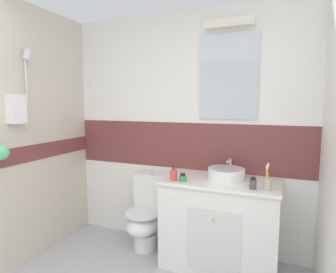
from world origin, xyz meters
TOP-DOWN VIEW (x-y plane):
  - wall_back_tiled at (0.01, 2.45)m, footprint 3.20×0.20m
  - vanity_cabinet at (0.46, 2.12)m, footprint 1.07×0.58m
  - sink_basin at (0.51, 2.15)m, footprint 0.34×0.38m
  - toilet at (-0.34, 2.16)m, footprint 0.37×0.50m
  - toothbrush_cup at (0.88, 1.94)m, footprint 0.06×0.06m
  - soap_dispenser at (0.06, 1.93)m, footprint 0.06×0.06m
  - lotion_bottle_short at (0.77, 1.93)m, footprint 0.06×0.06m
  - hair_gel_jar at (0.15, 1.93)m, footprint 0.07×0.07m

SIDE VIEW (x-z plane):
  - toilet at x=-0.34m, z-range -0.03..0.77m
  - vanity_cabinet at x=0.46m, z-range 0.00..0.85m
  - hair_gel_jar at x=0.15m, z-range 0.85..0.92m
  - lotion_bottle_short at x=0.77m, z-range 0.85..0.95m
  - soap_dispenser at x=0.06m, z-range 0.83..0.98m
  - sink_basin at x=0.51m, z-range 0.82..0.99m
  - toothbrush_cup at x=0.88m, z-range 0.80..1.03m
  - wall_back_tiled at x=0.01m, z-range 0.01..2.51m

